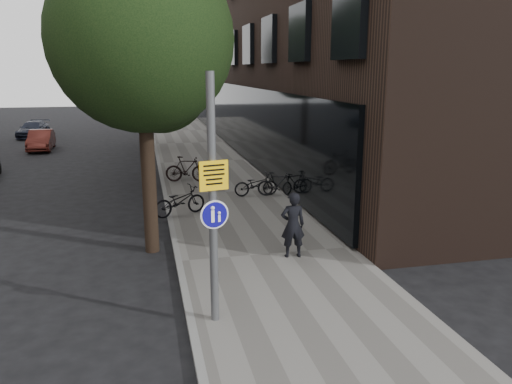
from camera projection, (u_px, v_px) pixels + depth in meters
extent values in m
plane|color=black|center=(300.00, 323.00, 9.32)|extent=(120.00, 120.00, 0.00)
cube|color=slate|center=(226.00, 193.00, 18.83)|extent=(4.50, 60.00, 0.12)
cube|color=slate|center=(165.00, 196.00, 18.35)|extent=(0.15, 60.00, 0.13)
cylinder|color=black|center=(149.00, 192.00, 12.64)|extent=(0.36, 0.36, 3.20)
sphere|color=black|center=(141.00, 39.00, 11.76)|extent=(4.40, 4.40, 4.40)
sphere|color=black|center=(159.00, 82.00, 12.84)|extent=(2.64, 2.64, 2.64)
cylinder|color=black|center=(146.00, 144.00, 20.69)|extent=(0.36, 0.36, 3.20)
sphere|color=black|center=(141.00, 52.00, 19.81)|extent=(5.00, 5.00, 5.00)
sphere|color=black|center=(152.00, 77.00, 20.89)|extent=(3.00, 3.00, 3.00)
cylinder|color=black|center=(144.00, 122.00, 29.21)|extent=(0.36, 0.36, 3.20)
sphere|color=black|center=(140.00, 57.00, 28.33)|extent=(5.00, 5.00, 5.00)
sphere|color=black|center=(148.00, 75.00, 29.41)|extent=(3.00, 3.00, 3.00)
cylinder|color=#595B5E|center=(213.00, 203.00, 8.69)|extent=(0.15, 0.15, 4.47)
cube|color=#EDB50C|center=(212.00, 175.00, 8.57)|extent=(0.51, 0.13, 0.52)
cylinder|color=#0F0B80|center=(213.00, 213.00, 8.74)|extent=(0.45, 0.11, 0.46)
cylinder|color=white|center=(213.00, 213.00, 8.74)|extent=(0.51, 0.12, 0.52)
imported|color=black|center=(293.00, 225.00, 12.12)|extent=(0.62, 0.42, 1.63)
imported|color=black|center=(256.00, 184.00, 18.15)|extent=(1.60, 0.57, 0.84)
imported|color=black|center=(278.00, 184.00, 18.10)|extent=(1.53, 0.82, 0.89)
imported|color=black|center=(180.00, 201.00, 15.70)|extent=(1.86, 1.26, 0.92)
imported|color=black|center=(187.00, 169.00, 20.38)|extent=(1.83, 0.90, 1.06)
imported|color=#591F19|center=(41.00, 140.00, 29.17)|extent=(1.42, 3.63, 1.18)
imported|color=black|center=(33.00, 129.00, 34.76)|extent=(1.91, 3.93, 1.10)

